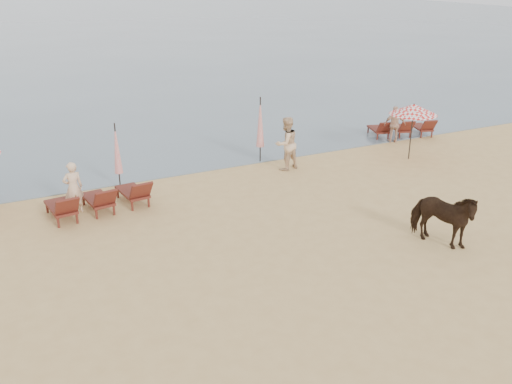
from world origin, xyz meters
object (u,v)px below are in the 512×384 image
umbrella_open_right (414,109)px  beachgoer_left (73,188)px  lounger_cluster_right (402,128)px  beachgoer_right_b (395,124)px  umbrella_closed_right (260,122)px  lounger_cluster_left (100,199)px  umbrella_closed_left (117,149)px  beachgoer_right_a (286,144)px  cow (442,218)px

umbrella_open_right → beachgoer_left: (-12.10, 0.38, -1.12)m
lounger_cluster_right → beachgoer_right_b: size_ratio=1.89×
umbrella_closed_right → beachgoer_right_b: (6.03, -0.18, -0.74)m
lounger_cluster_left → umbrella_closed_left: size_ratio=1.35×
beachgoer_right_b → lounger_cluster_right: bearing=-122.4°
umbrella_closed_right → beachgoer_right_a: 1.34m
beachgoer_right_a → beachgoer_right_b: beachgoer_right_a is taller
lounger_cluster_right → beachgoer_left: (-13.80, -2.11, 0.39)m
cow → beachgoer_right_b: 9.28m
lounger_cluster_left → umbrella_open_right: bearing=-7.0°
umbrella_closed_left → beachgoer_left: 2.20m
beachgoer_left → beachgoer_right_b: beachgoer_left is taller
lounger_cluster_left → beachgoer_right_b: (12.31, 1.94, 0.32)m
beachgoer_left → beachgoer_right_a: bearing=179.8°
umbrella_closed_right → beachgoer_left: umbrella_closed_right is taller
lounger_cluster_right → beachgoer_left: beachgoer_left is taller
beachgoer_right_a → cow: bearing=83.6°
beachgoer_right_b → lounger_cluster_left: bearing=35.3°
umbrella_closed_left → beachgoer_left: bearing=-140.4°
lounger_cluster_left → beachgoer_right_a: 6.82m
lounger_cluster_right → umbrella_closed_left: bearing=-160.1°
lounger_cluster_right → beachgoer_right_b: 1.04m
beachgoer_right_a → umbrella_open_right: bearing=155.5°
umbrella_open_right → cow: size_ratio=1.16×
cow → umbrella_closed_right: bearing=73.6°
cow → beachgoer_right_a: 6.98m
lounger_cluster_left → beachgoer_right_b: size_ratio=1.98×
beachgoer_right_b → umbrella_open_right: bearing=92.6°
lounger_cluster_right → cow: size_ratio=1.55×
lounger_cluster_left → lounger_cluster_right: (13.14, 2.45, -0.04)m
umbrella_open_right → beachgoer_right_b: size_ratio=1.41×
beachgoer_left → beachgoer_right_b: (12.97, 1.61, -0.03)m
lounger_cluster_left → lounger_cluster_right: bearing=3.8°
beachgoer_right_a → beachgoer_right_b: 5.66m
umbrella_closed_right → beachgoer_right_b: umbrella_closed_right is taller
beachgoer_left → beachgoer_right_b: bearing=-178.1°
lounger_cluster_right → umbrella_closed_left: size_ratio=1.29×
cow → beachgoer_left: size_ratio=1.17×
umbrella_closed_right → beachgoer_left: 7.21m
lounger_cluster_right → umbrella_closed_left: 12.23m
beachgoer_right_b → beachgoer_left: bearing=33.4°
beachgoer_right_b → cow: bearing=84.7°
umbrella_closed_left → cow: bearing=-49.8°
umbrella_open_right → beachgoer_right_a: bearing=149.7°
umbrella_closed_left → lounger_cluster_right: bearing=3.6°
lounger_cluster_right → umbrella_open_right: size_ratio=1.34×
umbrella_open_right → beachgoer_right_a: (-4.70, 1.02, -0.95)m
lounger_cluster_right → cow: cow is taller
beachgoer_left → beachgoer_right_a: (7.39, 0.64, 0.17)m
cow → lounger_cluster_left: bearing=116.7°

